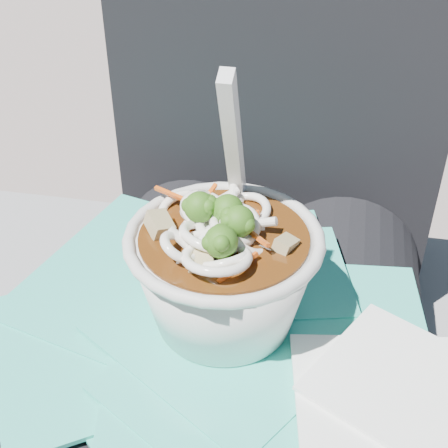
% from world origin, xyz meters
% --- Properties ---
extents(lap, '(0.33, 0.48, 0.16)m').
position_xyz_m(lap, '(0.00, 0.00, 0.52)').
color(lap, black).
rests_on(lap, stone_ledge).
extents(person_body, '(0.34, 0.94, 0.99)m').
position_xyz_m(person_body, '(0.00, 0.09, 0.55)').
color(person_body, black).
rests_on(person_body, ground).
extents(plastic_bag, '(0.37, 0.40, 0.02)m').
position_xyz_m(plastic_bag, '(-0.01, -0.00, 0.61)').
color(plastic_bag, '#2EC1AA').
rests_on(plastic_bag, lap).
extents(napkins, '(0.16, 0.17, 0.01)m').
position_xyz_m(napkins, '(0.12, -0.05, 0.63)').
color(napkins, white).
rests_on(napkins, plastic_bag).
extents(udon_bowl, '(0.16, 0.16, 0.20)m').
position_xyz_m(udon_bowl, '(-0.01, 0.01, 0.67)').
color(udon_bowl, silver).
rests_on(udon_bowl, plastic_bag).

